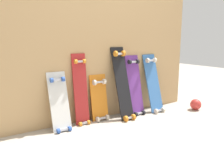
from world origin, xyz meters
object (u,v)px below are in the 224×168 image
Objects in this scene: rubber_ball at (196,104)px; skateboard_purple at (135,88)px; skateboard_black at (123,86)px; skateboard_white at (60,105)px; skateboard_orange at (100,100)px; skateboard_blue at (154,86)px; skateboard_red at (81,92)px.

skateboard_purple is at bearing 157.84° from rubber_ball.
skateboard_black is at bearing -168.02° from skateboard_purple.
skateboard_orange is (0.52, 0.04, -0.03)m from skateboard_white.
skateboard_blue is at bearing -6.15° from skateboard_purple.
skateboard_blue is (0.81, -0.07, 0.11)m from skateboard_orange.
skateboard_black is (0.28, -0.09, 0.16)m from skateboard_orange.
skateboard_white is 0.84× the size of skateboard_purple.
skateboard_purple is at bearing 173.85° from skateboard_blue.
skateboard_red reaches higher than skateboard_purple.
skateboard_white is 0.79× the size of skateboard_red.
skateboard_blue is at bearing -5.28° from skateboard_orange.
skateboard_white is at bearing 179.96° from skateboard_purple.
rubber_ball is at bearing -13.46° from skateboard_red.
skateboard_blue is 5.51× the size of rubber_ball.
skateboard_black is 6.19× the size of rubber_ball.
skateboard_white is at bearing 178.59° from skateboard_blue.
skateboard_red is at bearing 170.18° from skateboard_black.
skateboard_white is 0.53m from skateboard_orange.
rubber_ball is at bearing -22.16° from skateboard_purple.
skateboard_white reaches higher than rubber_ball.
skateboard_red is at bearing 166.54° from rubber_ball.
skateboard_black is at bearing -3.50° from skateboard_white.
skateboard_purple is at bearing -3.26° from skateboard_red.
skateboard_purple is (0.76, -0.04, -0.02)m from skateboard_red.
skateboard_white is 1.13× the size of skateboard_orange.
skateboard_black is at bearing -17.86° from skateboard_orange.
skateboard_blue is (0.53, 0.02, -0.06)m from skateboard_black.
skateboard_blue reaches higher than rubber_ball.
skateboard_orange is at bearing 175.23° from skateboard_purple.
rubber_ball is at bearing -10.26° from skateboard_white.
skateboard_orange is 1.40m from rubber_ball.
skateboard_black is (0.53, -0.09, 0.04)m from skateboard_red.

